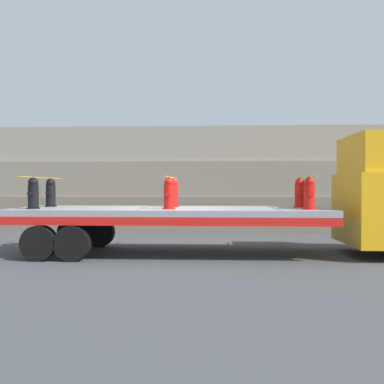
{
  "coord_description": "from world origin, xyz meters",
  "views": [
    {
      "loc": [
        1.09,
        -11.01,
        1.74
      ],
      "look_at": [
        0.54,
        0.0,
        1.61
      ],
      "focal_mm": 40.0,
      "sensor_mm": 36.0,
      "label": 1
    }
  ],
  "objects": [
    {
      "name": "cargo_strap_front",
      "position": [
        3.4,
        0.0,
        1.98
      ],
      "size": [
        0.05,
        2.8,
        0.01
      ],
      "color": "yellow",
      "rests_on": "fire_hydrant_red_near_2"
    },
    {
      "name": "cargo_strap_middle",
      "position": [
        0.0,
        0.0,
        1.98
      ],
      "size": [
        0.05,
        2.8,
        0.01
      ],
      "color": "yellow",
      "rests_on": "fire_hydrant_red_near_1"
    },
    {
      "name": "fire_hydrant_red_far_1",
      "position": [
        0.0,
        0.57,
        1.57
      ],
      "size": [
        0.32,
        0.46,
        0.78
      ],
      "color": "red",
      "rests_on": "flatbed_trailer"
    },
    {
      "name": "fire_hydrant_black_far_0",
      "position": [
        -3.4,
        0.57,
        1.57
      ],
      "size": [
        0.32,
        0.46,
        0.78
      ],
      "color": "black",
      "rests_on": "flatbed_trailer"
    },
    {
      "name": "rock_cliff",
      "position": [
        0.0,
        6.65,
        2.04
      ],
      "size": [
        60.0,
        3.3,
        4.07
      ],
      "color": "#706656",
      "rests_on": "ground_plane"
    },
    {
      "name": "fire_hydrant_black_near_0",
      "position": [
        -3.4,
        -0.57,
        1.57
      ],
      "size": [
        0.32,
        0.46,
        0.78
      ],
      "color": "black",
      "rests_on": "flatbed_trailer"
    },
    {
      "name": "ground_plane",
      "position": [
        0.0,
        0.0,
        0.0
      ],
      "size": [
        120.0,
        120.0,
        0.0
      ],
      "primitive_type": "plane",
      "color": "#3F4244"
    },
    {
      "name": "flatbed_trailer",
      "position": [
        -0.52,
        0.0,
        0.97
      ],
      "size": [
        8.01,
        2.69,
        1.19
      ],
      "color": "gray",
      "rests_on": "ground_plane"
    },
    {
      "name": "fire_hydrant_red_near_2",
      "position": [
        3.4,
        -0.57,
        1.57
      ],
      "size": [
        0.32,
        0.46,
        0.78
      ],
      "color": "red",
      "rests_on": "flatbed_trailer"
    },
    {
      "name": "cargo_strap_rear",
      "position": [
        -3.4,
        0.0,
        1.98
      ],
      "size": [
        0.05,
        2.8,
        0.01
      ],
      "color": "yellow",
      "rests_on": "fire_hydrant_black_near_0"
    },
    {
      "name": "fire_hydrant_red_far_2",
      "position": [
        3.4,
        0.57,
        1.57
      ],
      "size": [
        0.32,
        0.46,
        0.78
      ],
      "color": "red",
      "rests_on": "flatbed_trailer"
    },
    {
      "name": "fire_hydrant_red_near_1",
      "position": [
        0.0,
        -0.57,
        1.57
      ],
      "size": [
        0.32,
        0.46,
        0.78
      ],
      "color": "red",
      "rests_on": "flatbed_trailer"
    }
  ]
}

